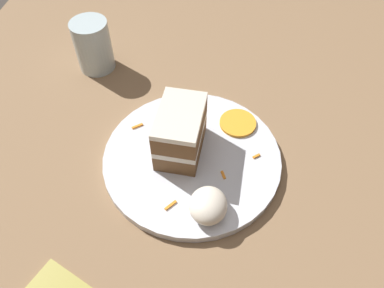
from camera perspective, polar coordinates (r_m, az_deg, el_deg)
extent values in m
plane|color=#38332D|center=(0.70, -3.45, -0.14)|extent=(6.00, 6.00, 0.00)
cube|color=#846647|center=(0.69, -3.50, 0.56)|extent=(1.22, 0.98, 0.03)
cylinder|color=silver|center=(0.64, 0.00, -2.14)|extent=(0.30, 0.30, 0.02)
cube|color=brown|center=(0.63, -1.73, 0.28)|extent=(0.11, 0.07, 0.03)
cube|color=silver|center=(0.61, -1.78, 1.59)|extent=(0.11, 0.07, 0.01)
cube|color=brown|center=(0.59, -1.83, 2.98)|extent=(0.11, 0.07, 0.03)
cube|color=silver|center=(0.58, -1.89, 4.40)|extent=(0.11, 0.07, 0.01)
ellipsoid|color=silver|center=(0.56, 2.47, -9.33)|extent=(0.06, 0.06, 0.04)
cylinder|color=orange|center=(0.68, 6.99, 3.20)|extent=(0.07, 0.07, 0.01)
cube|color=orange|center=(0.58, -3.28, -9.30)|extent=(0.02, 0.02, 0.00)
cube|color=orange|center=(0.68, -8.26, 2.91)|extent=(0.02, 0.02, 0.00)
cube|color=orange|center=(0.70, -1.72, 5.77)|extent=(0.02, 0.01, 0.00)
cube|color=orange|center=(0.64, 9.78, -1.83)|extent=(0.01, 0.01, 0.00)
cube|color=orange|center=(0.68, 0.97, 3.81)|extent=(0.01, 0.01, 0.00)
cube|color=orange|center=(0.69, -1.81, 4.38)|extent=(0.02, 0.02, 0.00)
cube|color=orange|center=(0.61, 4.78, -4.72)|extent=(0.02, 0.01, 0.00)
cylinder|color=silver|center=(0.81, -14.82, 14.29)|extent=(0.07, 0.07, 0.11)
cylinder|color=silver|center=(0.83, -14.34, 12.41)|extent=(0.06, 0.06, 0.04)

